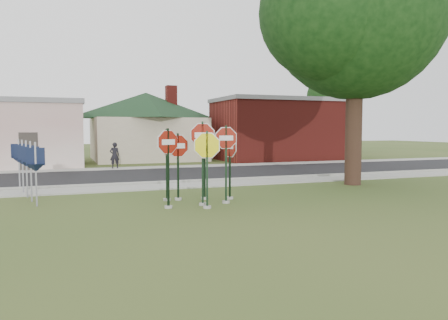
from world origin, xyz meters
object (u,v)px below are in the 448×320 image
object	(u,v)px
stop_sign_yellow	(207,159)
oak_tree	(356,10)
pedestrian	(115,155)
stop_sign_center	(203,151)
stop_sign_left	(168,157)

from	to	relation	value
stop_sign_yellow	oak_tree	xyz separation A→B (m)	(7.65, 3.17, 5.88)
pedestrian	stop_sign_yellow	bearing A→B (deg)	94.44
stop_sign_center	pedestrian	xyz separation A→B (m)	(-1.18, 13.47, -0.88)
stop_sign_yellow	pedestrian	distance (m)	14.06
oak_tree	pedestrian	distance (m)	15.42
stop_sign_center	oak_tree	size ratio (longest dim) A/B	0.25
stop_sign_left	oak_tree	size ratio (longest dim) A/B	0.23
stop_sign_center	stop_sign_left	bearing A→B (deg)	-175.59
stop_sign_yellow	pedestrian	xyz separation A→B (m)	(-1.16, 13.99, -0.67)
stop_sign_yellow	pedestrian	world-z (taller)	stop_sign_yellow
stop_sign_yellow	stop_sign_left	size ratio (longest dim) A/B	0.97
stop_sign_center	stop_sign_yellow	size ratio (longest dim) A/B	1.12
stop_sign_yellow	stop_sign_left	distance (m)	1.18
stop_sign_left	stop_sign_center	bearing A→B (deg)	4.41
pedestrian	stop_sign_center	bearing A→B (deg)	94.75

